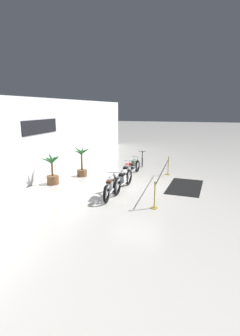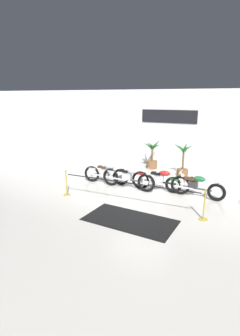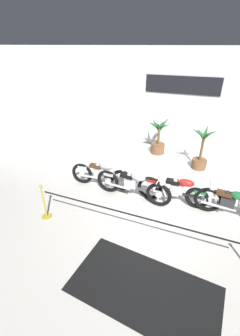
% 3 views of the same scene
% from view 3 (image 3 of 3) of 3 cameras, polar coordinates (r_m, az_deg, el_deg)
% --- Properties ---
extents(ground_plane, '(120.00, 120.00, 0.00)m').
position_cam_3_polar(ground_plane, '(6.60, 8.04, -11.41)').
color(ground_plane, silver).
extents(back_wall, '(28.00, 0.29, 4.20)m').
position_cam_3_polar(back_wall, '(10.35, 16.51, 15.91)').
color(back_wall, white).
rests_on(back_wall, ground).
extents(motorcycle_silver_0, '(2.15, 0.62, 0.95)m').
position_cam_3_polar(motorcycle_silver_0, '(7.44, -4.74, -1.55)').
color(motorcycle_silver_0, black).
rests_on(motorcycle_silver_0, ground).
extents(motorcycle_silver_1, '(2.46, 0.62, 0.96)m').
position_cam_3_polar(motorcycle_silver_1, '(6.85, 3.20, -4.35)').
color(motorcycle_silver_1, black).
rests_on(motorcycle_silver_1, ground).
extents(motorcycle_red_2, '(2.46, 0.62, 0.97)m').
position_cam_3_polar(motorcycle_red_2, '(6.78, 14.64, -5.70)').
color(motorcycle_red_2, black).
rests_on(motorcycle_red_2, ground).
extents(motorcycle_green_3, '(2.37, 0.62, 0.92)m').
position_cam_3_polar(motorcycle_green_3, '(6.84, 26.08, -8.13)').
color(motorcycle_green_3, black).
rests_on(motorcycle_green_3, ground).
extents(potted_palm_left_of_row, '(0.97, 0.89, 1.64)m').
position_cam_3_polar(potted_palm_left_of_row, '(9.91, 9.69, 7.41)').
color(potted_palm_left_of_row, brown).
rests_on(potted_palm_left_of_row, ground).
extents(potted_palm_right_of_row, '(0.98, 1.00, 1.73)m').
position_cam_3_polar(potted_palm_right_of_row, '(9.01, 19.89, 3.88)').
color(potted_palm_right_of_row, brown).
rests_on(potted_palm_right_of_row, ground).
extents(stanchion_far_left, '(5.30, 0.28, 1.05)m').
position_cam_3_polar(stanchion_far_left, '(5.62, -6.79, -10.95)').
color(stanchion_far_left, gold).
rests_on(stanchion_far_left, ground).
extents(floor_banner, '(3.02, 1.76, 0.01)m').
position_cam_3_polar(floor_banner, '(5.06, 6.05, -28.23)').
color(floor_banner, black).
rests_on(floor_banner, ground).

